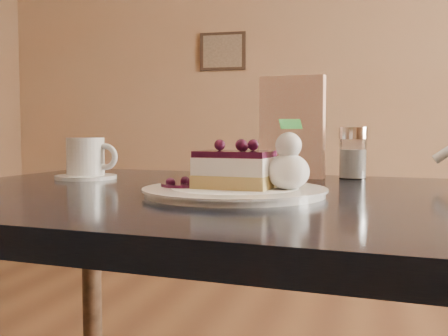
% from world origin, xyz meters
% --- Properties ---
extents(main_table, '(1.31, 0.95, 0.77)m').
position_xyz_m(main_table, '(-0.18, 0.06, 0.69)').
color(main_table, black).
rests_on(main_table, ground).
extents(dessert_plate, '(0.29, 0.29, 0.01)m').
position_xyz_m(dessert_plate, '(-0.18, 0.01, 0.77)').
color(dessert_plate, white).
rests_on(dessert_plate, main_table).
extents(cheesecake_slice, '(0.13, 0.10, 0.06)m').
position_xyz_m(cheesecake_slice, '(-0.18, 0.01, 0.81)').
color(cheesecake_slice, tan).
rests_on(cheesecake_slice, dessert_plate).
extents(whipped_cream, '(0.07, 0.07, 0.06)m').
position_xyz_m(whipped_cream, '(-0.09, 0.01, 0.81)').
color(whipped_cream, white).
rests_on(whipped_cream, dessert_plate).
extents(berry_sauce, '(0.08, 0.08, 0.01)m').
position_xyz_m(berry_sauce, '(-0.27, 0.02, 0.78)').
color(berry_sauce, '#30091E').
rests_on(berry_sauce, dessert_plate).
extents(coffee_set, '(0.14, 0.13, 0.09)m').
position_xyz_m(coffee_set, '(-0.57, 0.23, 0.81)').
color(coffee_set, white).
rests_on(coffee_set, main_table).
extents(menu_card, '(0.15, 0.05, 0.22)m').
position_xyz_m(menu_card, '(-0.14, 0.37, 0.88)').
color(menu_card, white).
rests_on(menu_card, main_table).
extents(sugar_shaker, '(0.06, 0.06, 0.11)m').
position_xyz_m(sugar_shaker, '(-0.00, 0.37, 0.82)').
color(sugar_shaker, white).
rests_on(sugar_shaker, main_table).
extents(napkin_stack, '(0.14, 0.14, 0.05)m').
position_xyz_m(napkin_stack, '(-0.26, 0.37, 0.79)').
color(napkin_stack, white).
rests_on(napkin_stack, main_table).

